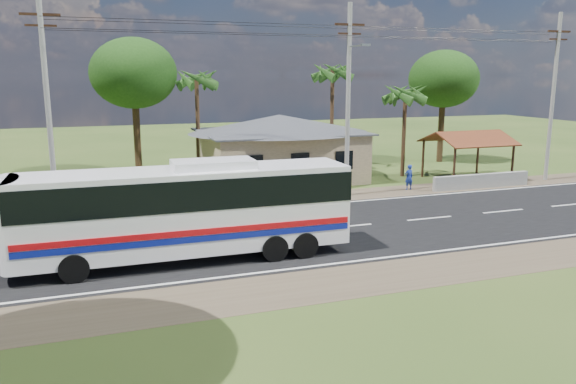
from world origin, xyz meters
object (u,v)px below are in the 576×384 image
Objects in this scene: coach_bus at (188,204)px; motorcycle at (452,182)px; person at (409,177)px; waiting_shed at (468,140)px.

motorcycle is (17.94, 8.29, -1.73)m from coach_bus.
waiting_shed is at bearing -167.66° from person.
coach_bus is at bearing -152.53° from waiting_shed.
coach_bus is at bearing 25.03° from person.
waiting_shed reaches higher than person.
waiting_shed is 3.28× the size of person.
waiting_shed is at bearing -70.43° from motorcycle.
coach_bus reaches higher than person.
coach_bus reaches higher than motorcycle.
motorcycle is at bearing -138.87° from waiting_shed.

